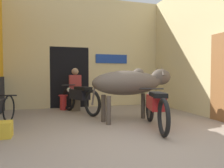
% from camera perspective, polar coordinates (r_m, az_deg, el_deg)
% --- Properties ---
extents(ground_plane, '(30.00, 30.00, 0.00)m').
position_cam_1_polar(ground_plane, '(3.70, 5.96, -15.04)').
color(ground_plane, gray).
extents(wall_back_with_doorway, '(5.25, 0.93, 3.75)m').
position_cam_1_polar(wall_back_with_doorway, '(7.78, -8.32, 5.87)').
color(wall_back_with_doorway, '#D1BC84').
rests_on(wall_back_with_doorway, ground_plane).
extents(wall_right_with_door, '(0.22, 4.18, 3.75)m').
position_cam_1_polar(wall_right_with_door, '(6.73, 20.80, 8.56)').
color(wall_right_with_door, '#D1BC84').
rests_on(wall_right_with_door, ground_plane).
extents(cow, '(2.12, 0.76, 1.33)m').
position_cam_1_polar(cow, '(5.23, 5.14, 0.27)').
color(cow, '#4C4238').
rests_on(cow, ground_plane).
extents(motorcycle_near, '(0.73, 1.93, 0.80)m').
position_cam_1_polar(motorcycle_near, '(4.64, 11.34, -5.70)').
color(motorcycle_near, black).
rests_on(motorcycle_near, ground_plane).
extents(motorcycle_far, '(0.90, 1.84, 0.82)m').
position_cam_1_polar(motorcycle_far, '(6.33, -8.48, -3.44)').
color(motorcycle_far, black).
rests_on(motorcycle_far, ground_plane).
extents(shopkeeper_seated, '(0.36, 0.34, 1.32)m').
position_cam_1_polar(shopkeeper_seated, '(6.85, -9.56, -0.97)').
color(shopkeeper_seated, brown).
rests_on(shopkeeper_seated, ground_plane).
extents(plastic_stool, '(0.29, 0.29, 0.47)m').
position_cam_1_polar(plastic_stool, '(7.06, -12.62, -4.59)').
color(plastic_stool, red).
rests_on(plastic_stool, ground_plane).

